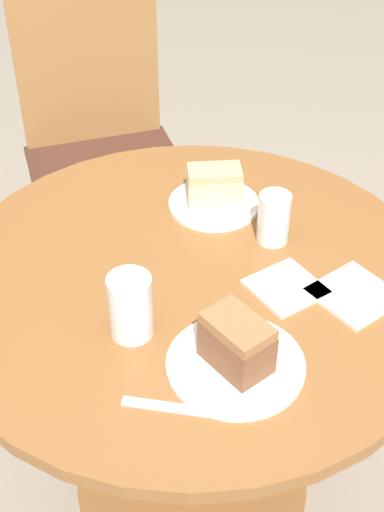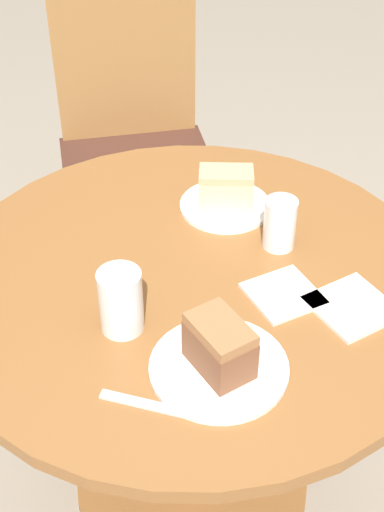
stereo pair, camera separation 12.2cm
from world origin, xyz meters
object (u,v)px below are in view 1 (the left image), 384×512
at_px(cake_slice_near, 237,343).
at_px(cake_slice_far, 214,186).
at_px(glass_water, 274,221).
at_px(plate_near, 236,365).
at_px(plate_far, 214,204).
at_px(glass_lemonade, 131,310).
at_px(chair, 102,147).

distance_m(cake_slice_near, cake_slice_far, 0.48).
bearing_deg(cake_slice_far, glass_water, -68.22).
distance_m(plate_near, plate_far, 0.48).
distance_m(plate_near, glass_lemonade, 0.21).
bearing_deg(chair, plate_near, -90.05).
relative_size(chair, glass_lemonade, 7.56).
xyz_separation_m(cake_slice_near, cake_slice_far, (0.16, 0.46, -0.01)).
bearing_deg(plate_near, cake_slice_far, 70.82).
relative_size(chair, cake_slice_near, 7.06).
relative_size(cake_slice_near, glass_lemonade, 1.07).
distance_m(chair, plate_near, 1.20).
height_order(plate_near, cake_slice_near, cake_slice_near).
distance_m(chair, cake_slice_far, 0.77).
xyz_separation_m(plate_far, cake_slice_far, (0.00, 0.00, 0.05)).
bearing_deg(plate_near, cake_slice_near, 180.00).
relative_size(plate_far, cake_slice_far, 1.51).
distance_m(cake_slice_near, glass_lemonade, 0.20).
height_order(cake_slice_far, glass_water, glass_water).
distance_m(plate_far, glass_water, 0.18).
height_order(plate_far, glass_water, glass_water).
bearing_deg(plate_near, chair, 85.40).
bearing_deg(chair, glass_water, -77.14).
height_order(plate_near, cake_slice_far, cake_slice_far).
bearing_deg(cake_slice_near, chair, 85.40).
bearing_deg(cake_slice_far, plate_far, -90.00).
height_order(chair, cake_slice_far, chair).
relative_size(plate_far, glass_lemonade, 1.63).
bearing_deg(plate_near, plate_far, 70.82).
relative_size(plate_near, cake_slice_far, 1.77).
bearing_deg(cake_slice_near, plate_near, 0.00).
xyz_separation_m(chair, cake_slice_far, (0.06, -0.72, 0.27)).
relative_size(plate_near, glass_water, 2.16).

